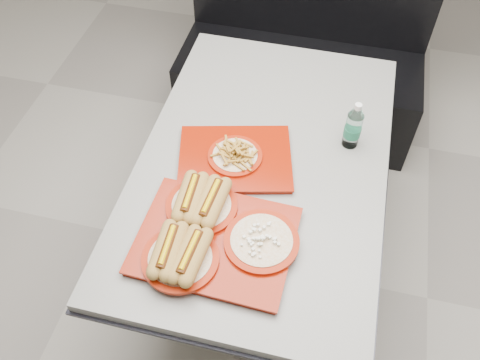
% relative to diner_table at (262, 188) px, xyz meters
% --- Properties ---
extents(ground, '(6.00, 6.00, 0.00)m').
position_rel_diner_table_xyz_m(ground, '(0.00, 0.00, -0.58)').
color(ground, gray).
rests_on(ground, ground).
extents(diner_table, '(0.92, 1.42, 0.75)m').
position_rel_diner_table_xyz_m(diner_table, '(0.00, 0.00, 0.00)').
color(diner_table, black).
rests_on(diner_table, ground).
extents(booth_bench, '(1.30, 0.57, 1.35)m').
position_rel_diner_table_xyz_m(booth_bench, '(0.00, 1.09, -0.18)').
color(booth_bench, black).
rests_on(booth_bench, ground).
extents(tray_near, '(0.52, 0.45, 0.11)m').
position_rel_diner_table_xyz_m(tray_near, '(-0.10, -0.38, 0.20)').
color(tray_near, maroon).
rests_on(tray_near, diner_table).
extents(tray_far, '(0.47, 0.41, 0.08)m').
position_rel_diner_table_xyz_m(tray_far, '(-0.10, -0.03, 0.19)').
color(tray_far, maroon).
rests_on(tray_far, diner_table).
extents(water_bottle, '(0.06, 0.06, 0.20)m').
position_rel_diner_table_xyz_m(water_bottle, '(0.30, 0.16, 0.25)').
color(water_bottle, silver).
rests_on(water_bottle, diner_table).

